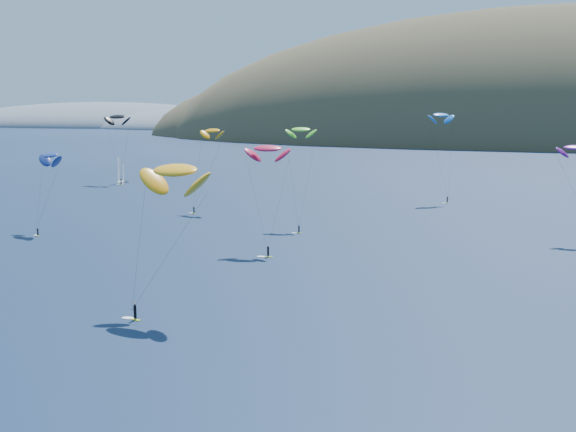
% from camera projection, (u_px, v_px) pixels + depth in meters
% --- Properties ---
extents(headland, '(460.00, 250.00, 60.00)m').
position_uv_depth(headland, '(124.00, 129.00, 897.68)').
color(headland, slate).
rests_on(headland, ground).
extents(sailboat, '(8.03, 7.43, 9.59)m').
position_uv_depth(sailboat, '(120.00, 181.00, 263.11)').
color(sailboat, white).
rests_on(sailboat, ground).
extents(kitesurfer_1, '(7.56, 10.28, 21.58)m').
position_uv_depth(kitesurfer_1, '(212.00, 131.00, 196.26)').
color(kitesurfer_1, '#BAD517').
rests_on(kitesurfer_1, ground).
extents(kitesurfer_2, '(11.68, 11.27, 21.02)m').
position_uv_depth(kitesurfer_2, '(175.00, 170.00, 101.89)').
color(kitesurfer_2, '#BAD517').
rests_on(kitesurfer_2, ground).
extents(kitesurfer_3, '(7.37, 13.26, 22.52)m').
position_uv_depth(kitesurfer_3, '(301.00, 130.00, 171.90)').
color(kitesurfer_3, '#BAD517').
rests_on(kitesurfer_3, ground).
extents(kitesurfer_4, '(7.98, 8.34, 25.29)m').
position_uv_depth(kitesurfer_4, '(441.00, 115.00, 214.08)').
color(kitesurfer_4, '#BAD517').
rests_on(kitesurfer_4, ground).
extents(kitesurfer_6, '(8.66, 9.53, 19.76)m').
position_uv_depth(kitesurfer_6, '(575.00, 148.00, 153.96)').
color(kitesurfer_6, '#BAD517').
rests_on(kitesurfer_6, ground).
extents(kitesurfer_9, '(8.50, 10.68, 20.56)m').
position_uv_depth(kitesurfer_9, '(268.00, 149.00, 144.27)').
color(kitesurfer_9, '#BAD517').
rests_on(kitesurfer_9, ground).
extents(kitesurfer_10, '(8.96, 12.02, 18.00)m').
position_uv_depth(kitesurfer_10, '(50.00, 155.00, 165.93)').
color(kitesurfer_10, '#BAD517').
rests_on(kitesurfer_10, ground).
extents(kitesurfer_12, '(9.67, 8.30, 24.34)m').
position_uv_depth(kitesurfer_12, '(118.00, 117.00, 263.29)').
color(kitesurfer_12, '#BAD517').
rests_on(kitesurfer_12, ground).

